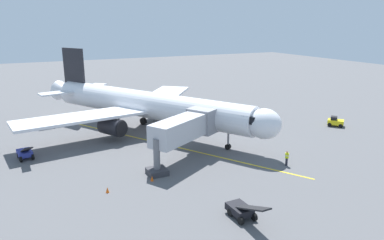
{
  "coord_description": "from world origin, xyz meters",
  "views": [
    {
      "loc": [
        15.33,
        48.35,
        15.49
      ],
      "look_at": [
        -4.66,
        7.1,
        3.0
      ],
      "focal_mm": 33.53,
      "sensor_mm": 36.0,
      "label": 1
    }
  ],
  "objects_px": {
    "airplane": "(145,105)",
    "ground_crew_marshaller": "(287,158)",
    "safety_cone_nose_left": "(152,178)",
    "safety_cone_nose_right": "(107,190)",
    "jet_bridge": "(187,128)",
    "belt_loader_starboard_side": "(242,210)",
    "tug_portside": "(335,122)",
    "belt_loader_near_nose": "(25,153)",
    "belt_loader_rear_apron": "(195,111)"
  },
  "relations": [
    {
      "from": "tug_portside",
      "to": "airplane",
      "type": "bearing_deg",
      "value": -20.32
    },
    {
      "from": "tug_portside",
      "to": "belt_loader_starboard_side",
      "type": "relative_size",
      "value": 0.59
    },
    {
      "from": "belt_loader_rear_apron",
      "to": "tug_portside",
      "type": "bearing_deg",
      "value": 137.02
    },
    {
      "from": "airplane",
      "to": "ground_crew_marshaller",
      "type": "height_order",
      "value": "airplane"
    },
    {
      "from": "jet_bridge",
      "to": "safety_cone_nose_left",
      "type": "distance_m",
      "value": 8.05
    },
    {
      "from": "tug_portside",
      "to": "belt_loader_starboard_side",
      "type": "height_order",
      "value": "belt_loader_starboard_side"
    },
    {
      "from": "belt_loader_starboard_side",
      "to": "safety_cone_nose_left",
      "type": "xyz_separation_m",
      "value": [
        4.21,
        -9.9,
        -0.44
      ]
    },
    {
      "from": "safety_cone_nose_left",
      "to": "safety_cone_nose_right",
      "type": "xyz_separation_m",
      "value": [
        4.66,
        0.59,
        0.0
      ]
    },
    {
      "from": "belt_loader_near_nose",
      "to": "tug_portside",
      "type": "height_order",
      "value": "belt_loader_near_nose"
    },
    {
      "from": "airplane",
      "to": "jet_bridge",
      "type": "distance_m",
      "value": 12.5
    },
    {
      "from": "jet_bridge",
      "to": "safety_cone_nose_right",
      "type": "relative_size",
      "value": 19.64
    },
    {
      "from": "ground_crew_marshaller",
      "to": "tug_portside",
      "type": "bearing_deg",
      "value": -152.0
    },
    {
      "from": "belt_loader_rear_apron",
      "to": "belt_loader_starboard_side",
      "type": "bearing_deg",
      "value": 70.02
    },
    {
      "from": "tug_portside",
      "to": "belt_loader_starboard_side",
      "type": "xyz_separation_m",
      "value": [
        28.07,
        16.4,
        0.01
      ]
    },
    {
      "from": "ground_crew_marshaller",
      "to": "belt_loader_starboard_side",
      "type": "xyz_separation_m",
      "value": [
        10.73,
        7.18,
        -0.17
      ]
    },
    {
      "from": "belt_loader_rear_apron",
      "to": "safety_cone_nose_right",
      "type": "bearing_deg",
      "value": 47.74
    },
    {
      "from": "jet_bridge",
      "to": "tug_portside",
      "type": "xyz_separation_m",
      "value": [
        -26.35,
        -2.32,
        -3.06
      ]
    },
    {
      "from": "belt_loader_starboard_side",
      "to": "safety_cone_nose_left",
      "type": "bearing_deg",
      "value": -66.96
    },
    {
      "from": "jet_bridge",
      "to": "safety_cone_nose_left",
      "type": "bearing_deg",
      "value": 35.13
    },
    {
      "from": "belt_loader_near_nose",
      "to": "belt_loader_starboard_side",
      "type": "relative_size",
      "value": 1.02
    },
    {
      "from": "airplane",
      "to": "belt_loader_near_nose",
      "type": "bearing_deg",
      "value": 14.82
    },
    {
      "from": "jet_bridge",
      "to": "belt_loader_rear_apron",
      "type": "height_order",
      "value": "jet_bridge"
    },
    {
      "from": "safety_cone_nose_left",
      "to": "airplane",
      "type": "bearing_deg",
      "value": -106.52
    },
    {
      "from": "belt_loader_rear_apron",
      "to": "safety_cone_nose_left",
      "type": "height_order",
      "value": "belt_loader_rear_apron"
    },
    {
      "from": "belt_loader_near_nose",
      "to": "safety_cone_nose_left",
      "type": "height_order",
      "value": "belt_loader_near_nose"
    },
    {
      "from": "airplane",
      "to": "jet_bridge",
      "type": "height_order",
      "value": "airplane"
    },
    {
      "from": "belt_loader_rear_apron",
      "to": "belt_loader_near_nose",
      "type": "bearing_deg",
      "value": 19.44
    },
    {
      "from": "safety_cone_nose_right",
      "to": "jet_bridge",
      "type": "bearing_deg",
      "value": -155.77
    },
    {
      "from": "airplane",
      "to": "belt_loader_rear_apron",
      "type": "xyz_separation_m",
      "value": [
        -10.84,
        -5.26,
        -3.29
      ]
    },
    {
      "from": "ground_crew_marshaller",
      "to": "belt_loader_starboard_side",
      "type": "bearing_deg",
      "value": 33.77
    },
    {
      "from": "safety_cone_nose_left",
      "to": "ground_crew_marshaller",
      "type": "bearing_deg",
      "value": 169.68
    },
    {
      "from": "jet_bridge",
      "to": "belt_loader_near_nose",
      "type": "relative_size",
      "value": 2.3
    },
    {
      "from": "airplane",
      "to": "tug_portside",
      "type": "xyz_separation_m",
      "value": [
        -27.35,
        10.13,
        -3.3
      ]
    },
    {
      "from": "jet_bridge",
      "to": "tug_portside",
      "type": "distance_m",
      "value": 26.63
    },
    {
      "from": "belt_loader_starboard_side",
      "to": "belt_loader_near_nose",
      "type": "bearing_deg",
      "value": -55.04
    },
    {
      "from": "belt_loader_near_nose",
      "to": "safety_cone_nose_right",
      "type": "height_order",
      "value": "belt_loader_near_nose"
    },
    {
      "from": "safety_cone_nose_left",
      "to": "safety_cone_nose_right",
      "type": "height_order",
      "value": "same"
    },
    {
      "from": "safety_cone_nose_right",
      "to": "airplane",
      "type": "bearing_deg",
      "value": -119.12
    },
    {
      "from": "tug_portside",
      "to": "belt_loader_rear_apron",
      "type": "relative_size",
      "value": 0.66
    },
    {
      "from": "tug_portside",
      "to": "belt_loader_rear_apron",
      "type": "bearing_deg",
      "value": -42.98
    },
    {
      "from": "jet_bridge",
      "to": "belt_loader_near_nose",
      "type": "distance_m",
      "value": 19.33
    },
    {
      "from": "ground_crew_marshaller",
      "to": "belt_loader_near_nose",
      "type": "xyz_separation_m",
      "value": [
        26.27,
        -15.05,
        -0.17
      ]
    },
    {
      "from": "jet_bridge",
      "to": "belt_loader_near_nose",
      "type": "height_order",
      "value": "jet_bridge"
    },
    {
      "from": "airplane",
      "to": "belt_loader_starboard_side",
      "type": "xyz_separation_m",
      "value": [
        0.72,
        26.53,
        -3.29
      ]
    },
    {
      "from": "belt_loader_starboard_side",
      "to": "safety_cone_nose_right",
      "type": "xyz_separation_m",
      "value": [
        8.87,
        -9.31,
        -0.44
      ]
    },
    {
      "from": "belt_loader_starboard_side",
      "to": "safety_cone_nose_right",
      "type": "distance_m",
      "value": 12.86
    },
    {
      "from": "belt_loader_near_nose",
      "to": "belt_loader_starboard_side",
      "type": "bearing_deg",
      "value": 124.96
    },
    {
      "from": "belt_loader_starboard_side",
      "to": "belt_loader_rear_apron",
      "type": "bearing_deg",
      "value": -109.98
    },
    {
      "from": "belt_loader_starboard_side",
      "to": "safety_cone_nose_right",
      "type": "bearing_deg",
      "value": -46.38
    },
    {
      "from": "airplane",
      "to": "belt_loader_starboard_side",
      "type": "distance_m",
      "value": 26.74
    }
  ]
}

